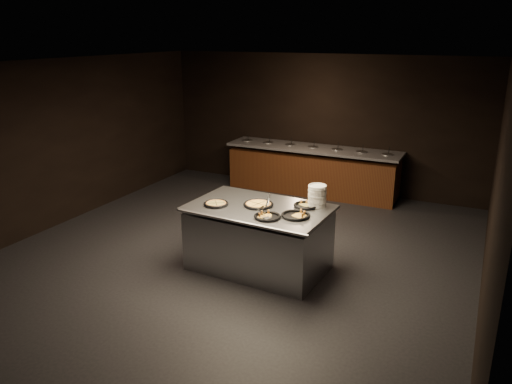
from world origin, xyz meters
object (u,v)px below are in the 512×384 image
(pan_cheese_whole, at_px, (258,204))
(pan_veggie_whole, at_px, (216,204))
(serving_counter, at_px, (259,239))
(plate_stack, at_px, (317,196))

(pan_cheese_whole, bearing_deg, pan_veggie_whole, -157.08)
(serving_counter, xyz_separation_m, plate_stack, (0.74, 0.37, 0.65))
(serving_counter, bearing_deg, pan_veggie_whole, -158.04)
(pan_veggie_whole, height_order, pan_cheese_whole, same)
(plate_stack, xyz_separation_m, pan_cheese_whole, (-0.76, -0.34, -0.13))
(serving_counter, bearing_deg, plate_stack, 30.00)
(plate_stack, height_order, pan_cheese_whole, plate_stack)
(serving_counter, height_order, plate_stack, plate_stack)
(plate_stack, relative_size, pan_veggie_whole, 0.87)
(serving_counter, height_order, pan_veggie_whole, pan_veggie_whole)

